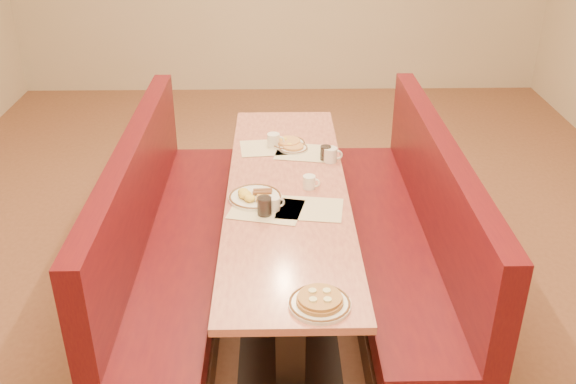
{
  "coord_description": "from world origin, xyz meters",
  "views": [
    {
      "loc": [
        -0.06,
        -3.32,
        2.48
      ],
      "look_at": [
        0.0,
        -0.23,
        0.85
      ],
      "focal_mm": 40.0,
      "sensor_mm": 36.0,
      "label": 1
    }
  ],
  "objects_px": {
    "pancake_plate": "(320,302)",
    "coffee_mug_c": "(331,155)",
    "diner_table": "(287,243)",
    "booth_left": "(168,246)",
    "soda_tumbler_near": "(264,207)",
    "coffee_mug_d": "(274,140)",
    "coffee_mug_b": "(274,204)",
    "coffee_mug_a": "(310,182)",
    "booth_right": "(406,244)",
    "soda_tumbler_mid": "(326,153)",
    "eggs_plate": "(254,197)"
  },
  "relations": [
    {
      "from": "booth_right",
      "to": "coffee_mug_b",
      "type": "xyz_separation_m",
      "value": [
        -0.81,
        -0.25,
        0.43
      ]
    },
    {
      "from": "booth_right",
      "to": "soda_tumbler_near",
      "type": "distance_m",
      "value": 1.02
    },
    {
      "from": "coffee_mug_d",
      "to": "soda_tumbler_mid",
      "type": "distance_m",
      "value": 0.4
    },
    {
      "from": "booth_left",
      "to": "eggs_plate",
      "type": "distance_m",
      "value": 0.69
    },
    {
      "from": "booth_right",
      "to": "eggs_plate",
      "type": "relative_size",
      "value": 8.24
    },
    {
      "from": "coffee_mug_a",
      "to": "coffee_mug_b",
      "type": "xyz_separation_m",
      "value": [
        -0.21,
        -0.26,
        0.0
      ]
    },
    {
      "from": "booth_right",
      "to": "coffee_mug_b",
      "type": "relative_size",
      "value": 23.93
    },
    {
      "from": "soda_tumbler_near",
      "to": "pancake_plate",
      "type": "bearing_deg",
      "value": -72.57
    },
    {
      "from": "coffee_mug_d",
      "to": "soda_tumbler_mid",
      "type": "height_order",
      "value": "soda_tumbler_mid"
    },
    {
      "from": "coffee_mug_c",
      "to": "soda_tumbler_mid",
      "type": "distance_m",
      "value": 0.04
    },
    {
      "from": "coffee_mug_a",
      "to": "coffee_mug_c",
      "type": "distance_m",
      "value": 0.4
    },
    {
      "from": "soda_tumbler_mid",
      "to": "coffee_mug_b",
      "type": "bearing_deg",
      "value": -117.25
    },
    {
      "from": "pancake_plate",
      "to": "coffee_mug_d",
      "type": "distance_m",
      "value": 1.73
    },
    {
      "from": "soda_tumbler_near",
      "to": "coffee_mug_d",
      "type": "bearing_deg",
      "value": 86.83
    },
    {
      "from": "coffee_mug_a",
      "to": "coffee_mug_d",
      "type": "distance_m",
      "value": 0.65
    },
    {
      "from": "coffee_mug_c",
      "to": "soda_tumbler_mid",
      "type": "bearing_deg",
      "value": 154.27
    },
    {
      "from": "coffee_mug_c",
      "to": "booth_left",
      "type": "bearing_deg",
      "value": -155.16
    },
    {
      "from": "soda_tumbler_near",
      "to": "diner_table",
      "type": "bearing_deg",
      "value": 67.38
    },
    {
      "from": "booth_right",
      "to": "coffee_mug_b",
      "type": "height_order",
      "value": "booth_right"
    },
    {
      "from": "pancake_plate",
      "to": "coffee_mug_c",
      "type": "distance_m",
      "value": 1.48
    },
    {
      "from": "coffee_mug_b",
      "to": "coffee_mug_a",
      "type": "bearing_deg",
      "value": 31.93
    },
    {
      "from": "eggs_plate",
      "to": "coffee_mug_d",
      "type": "relative_size",
      "value": 2.58
    },
    {
      "from": "booth_right",
      "to": "coffee_mug_b",
      "type": "distance_m",
      "value": 0.95
    },
    {
      "from": "booth_right",
      "to": "coffee_mug_a",
      "type": "height_order",
      "value": "booth_right"
    },
    {
      "from": "coffee_mug_a",
      "to": "coffee_mug_b",
      "type": "height_order",
      "value": "coffee_mug_b"
    },
    {
      "from": "coffee_mug_b",
      "to": "coffee_mug_c",
      "type": "xyz_separation_m",
      "value": [
        0.36,
        0.62,
        0.01
      ]
    },
    {
      "from": "diner_table",
      "to": "coffee_mug_d",
      "type": "height_order",
      "value": "coffee_mug_d"
    },
    {
      "from": "soda_tumbler_mid",
      "to": "coffee_mug_d",
      "type": "bearing_deg",
      "value": 145.51
    },
    {
      "from": "pancake_plate",
      "to": "soda_tumbler_near",
      "type": "relative_size",
      "value": 2.54
    },
    {
      "from": "soda_tumbler_mid",
      "to": "soda_tumbler_near",
      "type": "bearing_deg",
      "value": -118.64
    },
    {
      "from": "booth_left",
      "to": "eggs_plate",
      "type": "relative_size",
      "value": 8.24
    },
    {
      "from": "pancake_plate",
      "to": "coffee_mug_d",
      "type": "xyz_separation_m",
      "value": [
        -0.2,
        1.71,
        0.02
      ]
    },
    {
      "from": "coffee_mug_d",
      "to": "soda_tumbler_mid",
      "type": "relative_size",
      "value": 1.22
    },
    {
      "from": "booth_left",
      "to": "soda_tumbler_near",
      "type": "relative_size",
      "value": 23.26
    },
    {
      "from": "booth_right",
      "to": "coffee_mug_d",
      "type": "bearing_deg",
      "value": 142.78
    },
    {
      "from": "pancake_plate",
      "to": "coffee_mug_a",
      "type": "distance_m",
      "value": 1.1
    },
    {
      "from": "coffee_mug_c",
      "to": "soda_tumbler_near",
      "type": "relative_size",
      "value": 1.14
    },
    {
      "from": "diner_table",
      "to": "coffee_mug_c",
      "type": "relative_size",
      "value": 20.38
    },
    {
      "from": "diner_table",
      "to": "pancake_plate",
      "type": "distance_m",
      "value": 1.18
    },
    {
      "from": "pancake_plate",
      "to": "coffee_mug_b",
      "type": "height_order",
      "value": "coffee_mug_b"
    },
    {
      "from": "pancake_plate",
      "to": "coffee_mug_a",
      "type": "height_order",
      "value": "coffee_mug_a"
    },
    {
      "from": "diner_table",
      "to": "booth_right",
      "type": "bearing_deg",
      "value": 0.0
    },
    {
      "from": "pancake_plate",
      "to": "soda_tumbler_mid",
      "type": "relative_size",
      "value": 2.83
    },
    {
      "from": "coffee_mug_c",
      "to": "diner_table",
      "type": "bearing_deg",
      "value": -122.64
    },
    {
      "from": "diner_table",
      "to": "booth_left",
      "type": "bearing_deg",
      "value": 180.0
    },
    {
      "from": "booth_right",
      "to": "eggs_plate",
      "type": "bearing_deg",
      "value": -172.01
    },
    {
      "from": "booth_left",
      "to": "coffee_mug_b",
      "type": "bearing_deg",
      "value": -21.29
    },
    {
      "from": "booth_right",
      "to": "soda_tumbler_mid",
      "type": "bearing_deg",
      "value": 141.02
    },
    {
      "from": "coffee_mug_d",
      "to": "coffee_mug_b",
      "type": "bearing_deg",
      "value": -81.2
    },
    {
      "from": "booth_right",
      "to": "coffee_mug_c",
      "type": "relative_size",
      "value": 20.38
    }
  ]
}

